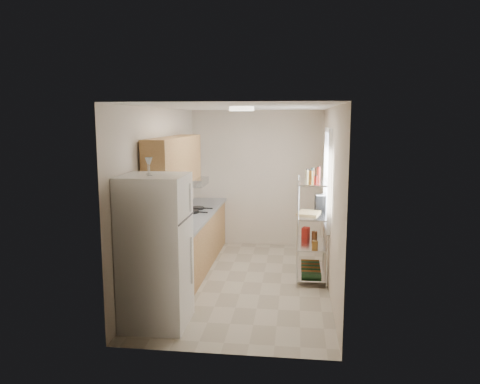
% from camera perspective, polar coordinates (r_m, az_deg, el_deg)
% --- Properties ---
extents(room, '(2.52, 4.42, 2.62)m').
position_cam_1_polar(room, '(6.85, 0.49, -0.62)').
color(room, '#B3A791').
rests_on(room, ground).
extents(counter_run, '(0.63, 3.51, 0.90)m').
position_cam_1_polar(counter_run, '(7.61, -6.08, -6.24)').
color(counter_run, tan).
rests_on(counter_run, ground).
extents(upper_cabinets, '(0.33, 2.20, 0.72)m').
position_cam_1_polar(upper_cabinets, '(7.08, -7.95, 3.76)').
color(upper_cabinets, tan).
rests_on(upper_cabinets, room).
extents(range_hood, '(0.50, 0.60, 0.12)m').
position_cam_1_polar(range_hood, '(7.88, -6.02, 1.24)').
color(range_hood, '#B7BABC').
rests_on(range_hood, room).
extents(window, '(0.06, 1.00, 1.46)m').
position_cam_1_polar(window, '(7.13, 10.64, 1.63)').
color(window, white).
rests_on(window, room).
extents(bakers_rack, '(0.45, 0.90, 1.73)m').
position_cam_1_polar(bakers_rack, '(7.14, 8.80, -1.90)').
color(bakers_rack, silver).
rests_on(bakers_rack, ground).
extents(ceiling_dome, '(0.34, 0.34, 0.05)m').
position_cam_1_polar(ceiling_dome, '(6.46, 0.20, 10.11)').
color(ceiling_dome, white).
rests_on(ceiling_dome, room).
extents(refrigerator, '(0.74, 0.74, 1.80)m').
position_cam_1_polar(refrigerator, '(5.62, -10.24, -7.07)').
color(refrigerator, silver).
rests_on(refrigerator, ground).
extents(wine_glass_a, '(0.08, 0.08, 0.21)m').
position_cam_1_polar(wine_glass_a, '(5.33, -10.99, 3.05)').
color(wine_glass_a, silver).
rests_on(wine_glass_a, refrigerator).
extents(wine_glass_b, '(0.07, 0.07, 0.20)m').
position_cam_1_polar(wine_glass_b, '(5.49, -11.16, 3.13)').
color(wine_glass_b, silver).
rests_on(wine_glass_b, refrigerator).
extents(rice_cooker, '(0.28, 0.28, 0.23)m').
position_cam_1_polar(rice_cooker, '(7.31, -7.02, -2.37)').
color(rice_cooker, white).
rests_on(rice_cooker, counter_run).
extents(frying_pan_large, '(0.32, 0.32, 0.05)m').
position_cam_1_polar(frying_pan_large, '(7.75, -6.04, -2.38)').
color(frying_pan_large, black).
rests_on(frying_pan_large, counter_run).
extents(frying_pan_small, '(0.23, 0.23, 0.04)m').
position_cam_1_polar(frying_pan_small, '(8.05, -5.16, -1.96)').
color(frying_pan_small, black).
rests_on(frying_pan_small, counter_run).
extents(cutting_board, '(0.39, 0.46, 0.03)m').
position_cam_1_polar(cutting_board, '(7.16, 8.38, -2.54)').
color(cutting_board, tan).
rests_on(cutting_board, bakers_rack).
extents(espresso_machine, '(0.17, 0.23, 0.26)m').
position_cam_1_polar(espresso_machine, '(7.46, 9.73, -1.20)').
color(espresso_machine, black).
rests_on(espresso_machine, bakers_rack).
extents(storage_bag, '(0.14, 0.16, 0.16)m').
position_cam_1_polar(storage_bag, '(7.56, 8.00, -4.90)').
color(storage_bag, maroon).
rests_on(storage_bag, bakers_rack).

